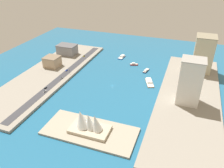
# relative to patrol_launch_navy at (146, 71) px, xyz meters

# --- Properties ---
(ground_plane) EXTENTS (440.00, 440.00, 0.00)m
(ground_plane) POSITION_rel_patrol_launch_navy_xyz_m (32.37, 56.79, -1.17)
(ground_plane) COLOR #23668E
(quay_west) EXTENTS (70.00, 240.00, 3.00)m
(quay_west) POSITION_rel_patrol_launch_navy_xyz_m (-63.31, 56.79, 0.33)
(quay_west) COLOR gray
(quay_west) RESTS_ON ground_plane
(quay_east) EXTENTS (70.00, 240.00, 3.00)m
(quay_east) POSITION_rel_patrol_launch_navy_xyz_m (128.05, 56.79, 0.33)
(quay_east) COLOR gray
(quay_east) RESTS_ON ground_plane
(peninsula_point) EXTENTS (89.81, 39.81, 2.00)m
(peninsula_point) POSITION_rel_patrol_launch_navy_xyz_m (22.36, 148.25, -0.17)
(peninsula_point) COLOR #A89E89
(peninsula_point) RESTS_ON ground_plane
(road_strip) EXTENTS (9.98, 228.00, 0.15)m
(road_strip) POSITION_rel_patrol_launch_navy_xyz_m (104.83, 56.79, 1.90)
(road_strip) COLOR #38383D
(road_strip) RESTS_ON quay_east
(patrol_launch_navy) EXTENTS (7.20, 16.67, 3.17)m
(patrol_launch_navy) POSITION_rel_patrol_launch_navy_xyz_m (0.00, 0.00, 0.00)
(patrol_launch_navy) COLOR #1E284C
(patrol_launch_navy) RESTS_ON ground_plane
(barge_flat_brown) EXTENTS (16.88, 26.39, 2.84)m
(barge_flat_brown) POSITION_rel_patrol_launch_navy_xyz_m (-11.45, 32.19, -0.05)
(barge_flat_brown) COLOR brown
(barge_flat_brown) RESTS_ON ground_plane
(catamaran_blue) EXTENTS (9.12, 18.50, 3.61)m
(catamaran_blue) POSITION_rel_patrol_launch_navy_xyz_m (49.19, -37.35, 0.15)
(catamaran_blue) COLOR blue
(catamaran_blue) RESTS_ON ground_plane
(tugboat_red) EXTENTS (13.28, 7.54, 3.69)m
(tugboat_red) POSITION_rel_patrol_launch_navy_xyz_m (22.54, -15.35, 0.27)
(tugboat_red) COLOR red
(tugboat_red) RESTS_ON ground_plane
(warehouse_low_gray) EXTENTS (31.19, 22.26, 16.40)m
(warehouse_low_gray) POSITION_rel_patrol_launch_navy_xyz_m (138.47, -13.78, 10.06)
(warehouse_low_gray) COLOR gray
(warehouse_low_gray) RESTS_ON quay_east
(hotel_broad_white) EXTENTS (24.95, 21.75, 52.42)m
(hotel_broad_white) POSITION_rel_patrol_launch_navy_xyz_m (-61.15, 67.85, 28.07)
(hotel_broad_white) COLOR silver
(hotel_broad_white) RESTS_ON quay_west
(office_block_beige) EXTENTS (26.75, 27.81, 51.47)m
(office_block_beige) POSITION_rel_patrol_launch_navy_xyz_m (-74.35, -23.80, 27.59)
(office_block_beige) COLOR #C6B793
(office_block_beige) RESTS_ON quay_west
(apartment_midrise_tan) EXTENTS (21.58, 21.28, 15.21)m
(apartment_midrise_tan) POSITION_rel_patrol_launch_navy_xyz_m (135.32, 36.41, 9.46)
(apartment_midrise_tan) COLOR tan
(apartment_midrise_tan) RESTS_ON quay_east
(sedan_silver) EXTENTS (1.98, 4.40, 1.54)m
(sedan_silver) POSITION_rel_patrol_launch_navy_xyz_m (102.14, 66.70, 2.73)
(sedan_silver) COLOR black
(sedan_silver) RESTS_ON road_strip
(taxi_yellow_cab) EXTENTS (1.97, 4.58, 1.69)m
(taxi_yellow_cab) POSITION_rel_patrol_launch_navy_xyz_m (107.88, -14.04, 2.79)
(taxi_yellow_cab) COLOR black
(taxi_yellow_cab) RESTS_ON road_strip
(hatchback_blue) EXTENTS (2.08, 4.80, 1.57)m
(hatchback_blue) POSITION_rel_patrol_launch_navy_xyz_m (107.66, 43.15, 2.76)
(hatchback_blue) COLOR black
(hatchback_blue) RESTS_ON road_strip
(suv_black) EXTENTS (2.00, 4.60, 1.43)m
(suv_black) POSITION_rel_patrol_launch_navy_xyz_m (107.02, 96.51, 2.69)
(suv_black) COLOR black
(suv_black) RESTS_ON road_strip
(van_white) EXTENTS (1.96, 5.20, 1.57)m
(van_white) POSITION_rel_patrol_launch_navy_xyz_m (103.12, 104.27, 2.74)
(van_white) COLOR black
(van_white) RESTS_ON road_strip
(traffic_light_waterfront) EXTENTS (0.36, 0.36, 6.50)m
(traffic_light_waterfront) POSITION_rel_patrol_launch_navy_xyz_m (98.40, 50.87, 6.17)
(traffic_light_waterfront) COLOR black
(traffic_light_waterfront) RESTS_ON quay_east
(opera_landmark) EXTENTS (38.08, 21.91, 21.20)m
(opera_landmark) POSITION_rel_patrol_launch_navy_xyz_m (24.03, 148.25, 9.22)
(opera_landmark) COLOR #BCAD93
(opera_landmark) RESTS_ON peninsula_point
(park_tree_cluster) EXTENTS (9.81, 19.28, 8.80)m
(park_tree_cluster) POSITION_rel_patrol_launch_navy_xyz_m (-62.07, 20.48, 7.44)
(park_tree_cluster) COLOR brown
(park_tree_cluster) RESTS_ON quay_west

